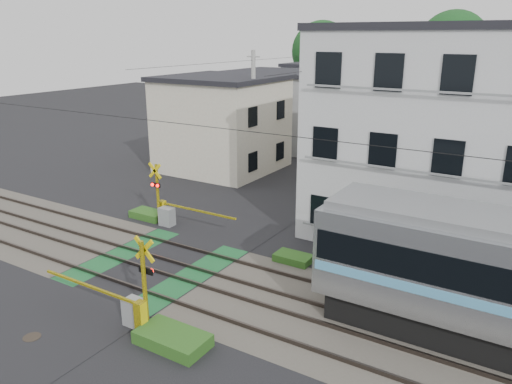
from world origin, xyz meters
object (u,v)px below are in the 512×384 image
Objects in this scene: pedestrian at (392,128)px; crossing_signal_far at (166,211)px; crossing_signal_near at (135,307)px; manhole_cover at (32,337)px; apartment_block at (439,134)px.

crossing_signal_far is at bearing 63.71° from pedestrian.
manhole_cover is at bearing -137.37° from crossing_signal_near.
crossing_signal_near is at bearing -54.71° from crossing_signal_far.
apartment_block reaches higher than manhole_cover.
apartment_block is at bearing 27.78° from crossing_signal_far.
crossing_signal_near is at bearing 42.63° from manhole_cover.
apartment_block is 17.95m from manhole_cover.
pedestrian is at bearing 83.90° from crossing_signal_far.
crossing_signal_far is 0.46× the size of apartment_block.
crossing_signal_far is 13.14m from apartment_block.
crossing_signal_near reaches higher than manhole_cover.
crossing_signal_near is 1.00× the size of crossing_signal_far.
crossing_signal_far is at bearing -152.22° from apartment_block.
apartment_block is at bearing 65.78° from crossing_signal_near.
manhole_cover is (-0.01, -36.33, -0.91)m from pedestrian.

